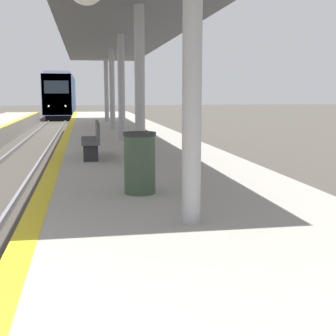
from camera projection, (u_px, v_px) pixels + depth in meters
train at (62, 95)px, 51.49m from camera, size 2.69×19.99×4.57m
station_canopy at (121, 33)px, 15.70m from camera, size 4.02×26.71×3.81m
trash_bin at (140, 163)px, 7.60m from camera, size 0.53×0.53×1.00m
bench at (93, 139)px, 11.80m from camera, size 0.44×1.68×0.92m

